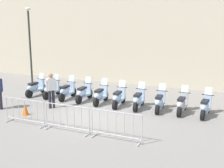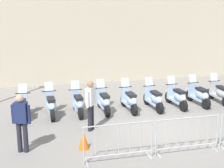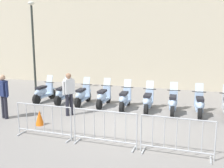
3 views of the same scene
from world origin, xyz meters
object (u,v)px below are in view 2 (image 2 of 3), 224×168
motorcycle_6 (177,97)px  motorcycle_8 (220,93)px  motorcycle_7 (199,95)px  traffic_cone (84,140)px  motorcycle_2 (78,103)px  motorcycle_5 (154,99)px  motorcycle_4 (129,100)px  motorcycle_0 (22,108)px  barrier_segment_0 (119,143)px  motorcycle_1 (51,105)px  motorcycle_3 (104,101)px  barrier_segment_1 (187,135)px  officer_near_row_end (21,120)px  officer_mid_plaza (91,103)px

motorcycle_6 → motorcycle_8: (2.06, -0.19, 0.00)m
motorcycle_7 → traffic_cone: bearing=-158.9°
motorcycle_2 → motorcycle_5: (3.07, -0.54, 0.00)m
motorcycle_8 → motorcycle_7: bearing=175.5°
motorcycle_6 → motorcycle_4: bearing=171.6°
motorcycle_4 → motorcycle_0: bearing=171.9°
motorcycle_7 → barrier_segment_0: (-5.13, -3.29, 0.07)m
motorcycle_1 → motorcycle_8: (7.18, -1.00, 0.00)m
barrier_segment_0 → traffic_cone: bearing=122.9°
motorcycle_3 → motorcycle_6: size_ratio=1.00×
motorcycle_1 → barrier_segment_0: size_ratio=0.89×
motorcycle_2 → motorcycle_3: 1.04m
motorcycle_4 → traffic_cone: size_ratio=3.14×
motorcycle_3 → barrier_segment_0: 4.06m
motorcycle_6 → motorcycle_7: same height
motorcycle_0 → barrier_segment_0: 4.76m
motorcycle_1 → motorcycle_3: bearing=-7.8°
motorcycle_5 → barrier_segment_1: (-1.05, -3.79, 0.07)m
officer_near_row_end → barrier_segment_0: bearing=-32.6°
motorcycle_3 → motorcycle_5: same height
motorcycle_0 → motorcycle_5: (5.13, -0.78, 0.00)m
barrier_segment_1 → traffic_cone: bearing=153.8°
motorcycle_4 → motorcycle_7: (3.08, -0.41, 0.00)m
officer_mid_plaza → motorcycle_3: bearing=56.2°
motorcycle_7 → motorcycle_8: bearing=-4.5°
motorcycle_4 → barrier_segment_1: (-0.03, -3.98, 0.07)m
traffic_cone → motorcycle_0: bearing=113.2°
motorcycle_8 → motorcycle_1: bearing=172.0°
officer_mid_plaza → motorcycle_0: bearing=136.6°
motorcycle_0 → officer_near_row_end: officer_near_row_end is taller
motorcycle_7 → barrier_segment_1: 4.73m
motorcycle_3 → officer_near_row_end: bearing=-144.4°
motorcycle_3 → barrier_segment_0: motorcycle_3 is taller
motorcycle_4 → barrier_segment_1: motorcycle_4 is taller
motorcycle_2 → motorcycle_4: bearing=-9.7°
motorcycle_3 → traffic_cone: 3.36m
motorcycle_5 → officer_near_row_end: (-5.43, -2.00, 0.53)m
motorcycle_0 → officer_near_row_end: 2.84m
motorcycle_1 → traffic_cone: bearing=-83.8°
traffic_cone → motorcycle_7: bearing=21.1°
motorcycle_6 → officer_mid_plaza: 4.28m
motorcycle_0 → traffic_cone: size_ratio=3.12×
motorcycle_2 → motorcycle_4: (2.04, -0.35, 0.00)m
motorcycle_3 → officer_near_row_end: (-3.39, -2.42, 0.53)m
motorcycle_7 → traffic_cone: 6.23m
motorcycle_4 → officer_near_row_end: (-4.40, -2.19, 0.53)m
motorcycle_4 → motorcycle_7: bearing=-7.6°
motorcycle_0 → motorcycle_1: 1.05m
motorcycle_5 → barrier_segment_0: size_ratio=0.89×
motorcycle_1 → traffic_cone: 3.19m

